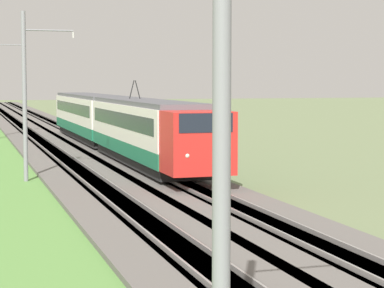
% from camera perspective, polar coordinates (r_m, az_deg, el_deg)
% --- Properties ---
extents(ballast_main, '(240.00, 4.40, 0.30)m').
position_cam_1_polar(ballast_main, '(53.35, -10.75, -0.50)').
color(ballast_main, '#605B56').
rests_on(ballast_main, ground).
extents(ballast_adjacent, '(240.00, 4.40, 0.30)m').
position_cam_1_polar(ballast_adjacent, '(53.91, -6.63, -0.39)').
color(ballast_adjacent, '#605B56').
rests_on(ballast_adjacent, ground).
extents(track_main, '(240.00, 1.57, 0.45)m').
position_cam_1_polar(track_main, '(53.35, -10.75, -0.49)').
color(track_main, '#4C4238').
rests_on(track_main, ground).
extents(track_adjacent, '(240.00, 1.57, 0.45)m').
position_cam_1_polar(track_adjacent, '(53.91, -6.63, -0.38)').
color(track_adjacent, '#4C4238').
rests_on(track_adjacent, ground).
extents(passenger_train, '(39.60, 2.98, 5.06)m').
position_cam_1_polar(passenger_train, '(50.69, -6.01, 1.80)').
color(passenger_train, red).
rests_on(passenger_train, ground).
extents(catenary_mast_near, '(0.22, 2.56, 8.85)m').
position_cam_1_polar(catenary_mast_near, '(8.77, 2.63, 1.95)').
color(catenary_mast_near, slate).
rests_on(catenary_mast_near, ground).
extents(catenary_mast_mid, '(0.22, 2.56, 8.37)m').
position_cam_1_polar(catenary_mast_mid, '(37.24, -12.55, 3.65)').
color(catenary_mast_mid, slate).
rests_on(catenary_mast_mid, ground).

